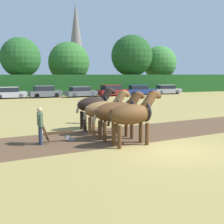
# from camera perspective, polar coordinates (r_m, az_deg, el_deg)

# --- Properties ---
(ground_plane) EXTENTS (240.00, 240.00, 0.00)m
(ground_plane) POSITION_cam_1_polar(r_m,az_deg,el_deg) (12.07, 12.25, -7.57)
(ground_plane) COLOR #998447
(hedgerow) EXTENTS (68.37, 1.84, 3.08)m
(hedgerow) POSITION_cam_1_polar(r_m,az_deg,el_deg) (43.06, -11.87, 5.40)
(hedgerow) COLOR #1E511E
(hedgerow) RESTS_ON ground
(tree_center_left) EXTENTS (6.04, 6.04, 8.64)m
(tree_center_left) POSITION_cam_1_polar(r_m,az_deg,el_deg) (45.28, -18.07, 10.46)
(tree_center_left) COLOR #423323
(tree_center_left) RESTS_ON ground
(tree_center) EXTENTS (6.97, 6.97, 8.57)m
(tree_center) POSITION_cam_1_polar(r_m,az_deg,el_deg) (48.83, -8.76, 9.89)
(tree_center) COLOR brown
(tree_center) RESTS_ON ground
(tree_center_right) EXTENTS (7.19, 7.19, 9.91)m
(tree_center_right) POSITION_cam_1_polar(r_m,az_deg,el_deg) (50.04, 4.02, 11.31)
(tree_center_right) COLOR brown
(tree_center_right) RESTS_ON ground
(tree_right) EXTENTS (6.33, 6.33, 8.41)m
(tree_right) POSITION_cam_1_polar(r_m,az_deg,el_deg) (54.35, 9.65, 9.80)
(tree_right) COLOR brown
(tree_right) RESTS_ON ground
(church_spire) EXTENTS (3.32, 3.32, 21.58)m
(church_spire) POSITION_cam_1_polar(r_m,az_deg,el_deg) (76.69, -7.30, 13.74)
(church_spire) COLOR gray
(church_spire) RESTS_ON ground
(draft_horse_lead_left) EXTENTS (2.87, 1.20, 2.49)m
(draft_horse_lead_left) POSITION_cam_1_polar(r_m,az_deg,el_deg) (12.37, 4.30, -0.41)
(draft_horse_lead_left) COLOR #513319
(draft_horse_lead_left) RESTS_ON ground
(draft_horse_lead_right) EXTENTS (2.92, 1.26, 2.38)m
(draft_horse_lead_right) POSITION_cam_1_polar(r_m,az_deg,el_deg) (13.55, 1.23, 0.11)
(draft_horse_lead_right) COLOR #513319
(draft_horse_lead_right) RESTS_ON ground
(draft_horse_trail_left) EXTENTS (2.83, 1.19, 2.37)m
(draft_horse_trail_left) POSITION_cam_1_polar(r_m,az_deg,el_deg) (14.77, -1.29, 0.56)
(draft_horse_trail_left) COLOR brown
(draft_horse_trail_left) RESTS_ON ground
(draft_horse_trail_right) EXTENTS (2.58, 1.14, 2.43)m
(draft_horse_trail_right) POSITION_cam_1_polar(r_m,az_deg,el_deg) (16.00, -3.48, 1.51)
(draft_horse_trail_right) COLOR black
(draft_horse_trail_right) RESTS_ON ground
(plow) EXTENTS (1.64, 0.52, 1.13)m
(plow) POSITION_cam_1_polar(r_m,az_deg,el_deg) (13.35, -10.33, -4.64)
(plow) COLOR #4C331E
(plow) RESTS_ON ground
(farmer_at_plow) EXTENTS (0.23, 0.68, 1.69)m
(farmer_at_plow) POSITION_cam_1_polar(r_m,az_deg,el_deg) (12.93, -14.43, -2.16)
(farmer_at_plow) COLOR #28334C
(farmer_at_plow) RESTS_ON ground
(farmer_beside_team) EXTENTS (0.47, 0.55, 1.72)m
(farmer_beside_team) POSITION_cam_1_polar(r_m,az_deg,el_deg) (17.93, -4.10, 0.83)
(farmer_beside_team) COLOR #4C4C4C
(farmer_beside_team) RESTS_ON ground
(parked_car_center_left) EXTENTS (4.38, 2.19, 1.50)m
(parked_car_center_left) POSITION_cam_1_polar(r_m,az_deg,el_deg) (38.77, -20.18, 3.65)
(parked_car_center_left) COLOR #A8A8B2
(parked_car_center_left) RESTS_ON ground
(parked_car_center) EXTENTS (4.40, 2.14, 1.60)m
(parked_car_center) POSITION_cam_1_polar(r_m,az_deg,el_deg) (39.15, -13.44, 4.01)
(parked_car_center) COLOR #565B66
(parked_car_center) RESTS_ON ground
(parked_car_center_right) EXTENTS (4.46, 2.35, 1.44)m
(parked_car_center_right) POSITION_cam_1_polar(r_m,az_deg,el_deg) (39.27, -6.36, 4.09)
(parked_car_center_right) COLOR #565B66
(parked_car_center_right) RESTS_ON ground
(parked_car_right) EXTENTS (4.73, 2.65, 1.59)m
(parked_car_right) POSITION_cam_1_polar(r_m,az_deg,el_deg) (40.85, 0.01, 4.35)
(parked_car_right) COLOR maroon
(parked_car_right) RESTS_ON ground
(parked_car_far_right) EXTENTS (4.52, 2.14, 1.47)m
(parked_car_far_right) POSITION_cam_1_polar(r_m,az_deg,el_deg) (43.49, 5.56, 4.46)
(parked_car_far_right) COLOR navy
(parked_car_far_right) RESTS_ON ground
(parked_car_end_right) EXTENTS (4.52, 2.05, 1.47)m
(parked_car_end_right) POSITION_cam_1_polar(r_m,az_deg,el_deg) (45.62, 11.05, 4.50)
(parked_car_end_right) COLOR #9E9EA8
(parked_car_end_right) RESTS_ON ground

